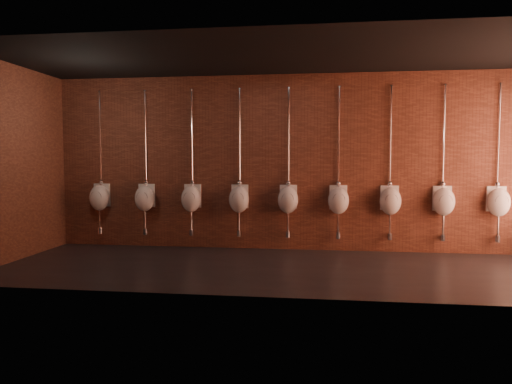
# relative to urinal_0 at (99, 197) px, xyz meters

# --- Properties ---
(ground) EXTENTS (8.50, 8.50, 0.00)m
(ground) POSITION_rel_urinal_0_xyz_m (3.47, -1.37, -0.94)
(ground) COLOR black
(ground) RESTS_ON ground
(room_shell) EXTENTS (8.54, 3.04, 3.22)m
(room_shell) POSITION_rel_urinal_0_xyz_m (3.47, -1.37, 1.07)
(room_shell) COLOR black
(room_shell) RESTS_ON ground
(urinal_0) EXTENTS (0.37, 0.32, 2.72)m
(urinal_0) POSITION_rel_urinal_0_xyz_m (0.00, 0.00, 0.00)
(urinal_0) COLOR white
(urinal_0) RESTS_ON ground
(urinal_1) EXTENTS (0.37, 0.32, 2.72)m
(urinal_1) POSITION_rel_urinal_0_xyz_m (0.90, 0.00, 0.00)
(urinal_1) COLOR white
(urinal_1) RESTS_ON ground
(urinal_2) EXTENTS (0.37, 0.32, 2.72)m
(urinal_2) POSITION_rel_urinal_0_xyz_m (1.80, 0.00, 0.00)
(urinal_2) COLOR white
(urinal_2) RESTS_ON ground
(urinal_3) EXTENTS (0.37, 0.32, 2.72)m
(urinal_3) POSITION_rel_urinal_0_xyz_m (2.70, 0.00, 0.00)
(urinal_3) COLOR white
(urinal_3) RESTS_ON ground
(urinal_4) EXTENTS (0.37, 0.32, 2.72)m
(urinal_4) POSITION_rel_urinal_0_xyz_m (3.60, 0.00, 0.00)
(urinal_4) COLOR white
(urinal_4) RESTS_ON ground
(urinal_5) EXTENTS (0.37, 0.32, 2.72)m
(urinal_5) POSITION_rel_urinal_0_xyz_m (4.50, 0.00, 0.00)
(urinal_5) COLOR white
(urinal_5) RESTS_ON ground
(urinal_6) EXTENTS (0.37, 0.32, 2.72)m
(urinal_6) POSITION_rel_urinal_0_xyz_m (5.40, 0.00, 0.00)
(urinal_6) COLOR white
(urinal_6) RESTS_ON ground
(urinal_7) EXTENTS (0.37, 0.32, 2.72)m
(urinal_7) POSITION_rel_urinal_0_xyz_m (6.30, 0.00, 0.00)
(urinal_7) COLOR white
(urinal_7) RESTS_ON ground
(urinal_8) EXTENTS (0.37, 0.32, 2.72)m
(urinal_8) POSITION_rel_urinal_0_xyz_m (7.20, 0.00, 0.00)
(urinal_8) COLOR white
(urinal_8) RESTS_ON ground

